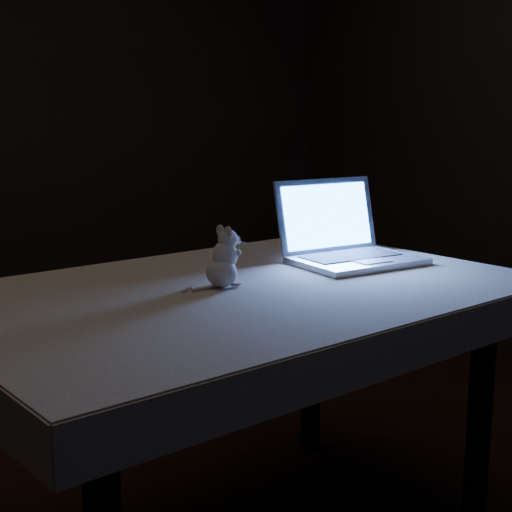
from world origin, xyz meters
TOP-DOWN VIEW (x-y plane):
  - table at (0.28, -0.20)m, footprint 1.51×1.12m
  - tablecloth at (0.35, -0.16)m, footprint 1.52×1.05m
  - laptop at (0.72, -0.11)m, footprint 0.37×0.33m
  - plush_mouse at (0.24, -0.18)m, footprint 0.14×0.14m

SIDE VIEW (x-z plane):
  - table at x=0.28m, z-range 0.00..0.74m
  - tablecloth at x=0.35m, z-range 0.64..0.75m
  - plush_mouse at x=0.24m, z-range 0.75..0.90m
  - laptop at x=0.72m, z-range 0.75..0.99m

